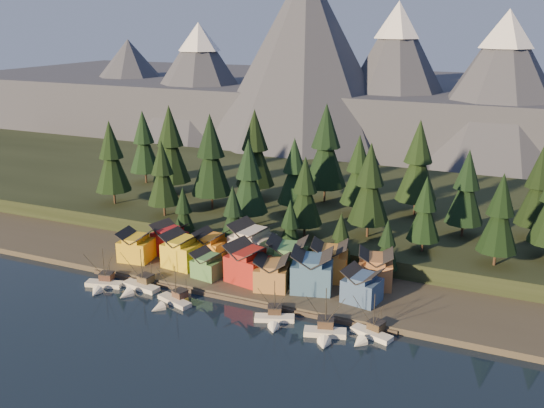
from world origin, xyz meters
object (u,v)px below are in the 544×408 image
at_px(boat_0, 102,280).
at_px(boat_2, 171,297).
at_px(boat_6, 369,329).
at_px(house_front_1, 182,249).
at_px(boat_5, 325,327).
at_px(house_back_0, 170,238).
at_px(boat_4, 274,314).
at_px(house_front_0, 136,245).
at_px(house_back_1, 211,246).
at_px(boat_1, 137,282).

height_order(boat_0, boat_2, boat_0).
xyz_separation_m(boat_6, house_front_1, (-54.32, 14.29, 4.27)).
distance_m(boat_6, house_front_1, 56.33).
distance_m(boat_5, house_back_0, 58.57).
height_order(boat_4, house_back_0, house_back_0).
bearing_deg(boat_4, boat_6, -15.81).
distance_m(boat_4, boat_5, 12.43).
height_order(house_front_0, house_back_0, house_back_0).
bearing_deg(house_back_1, boat_1, -110.53).
bearing_deg(house_front_0, boat_1, -61.07).
height_order(house_front_1, house_back_0, house_front_1).
relative_size(boat_4, house_back_0, 1.08).
bearing_deg(house_front_1, boat_4, -20.19).
height_order(boat_1, house_front_1, house_front_1).
distance_m(boat_5, house_front_0, 61.74).
relative_size(house_back_0, house_back_1, 1.13).
xyz_separation_m(boat_6, house_back_1, (-48.86, 20.07, 3.94)).
bearing_deg(boat_0, house_front_0, 78.89).
xyz_separation_m(boat_0, boat_6, (67.11, 2.79, -0.06)).
distance_m(boat_0, house_back_0, 23.75).
bearing_deg(boat_2, house_back_0, 141.73).
xyz_separation_m(boat_4, house_front_0, (-47.14, 14.69, 3.84)).
relative_size(boat_0, boat_4, 1.06).
height_order(boat_5, house_back_1, boat_5).
xyz_separation_m(boat_0, house_front_0, (-0.88, 15.64, 3.71)).
height_order(boat_1, house_back_1, boat_1).
relative_size(boat_0, boat_6, 1.02).
bearing_deg(boat_2, boat_1, -176.81).
xyz_separation_m(boat_2, house_front_0, (-21.51, 16.52, 3.92)).
relative_size(boat_1, boat_6, 1.07).
xyz_separation_m(house_front_0, house_front_1, (13.67, 1.44, 0.50)).
bearing_deg(house_back_1, boat_6, -18.38).
xyz_separation_m(boat_0, boat_5, (58.58, -0.66, 0.26)).
relative_size(boat_6, house_back_0, 1.11).
relative_size(boat_0, boat_5, 0.93).
height_order(boat_4, boat_6, boat_6).
bearing_deg(house_front_0, boat_6, -18.07).
bearing_deg(boat_4, house_front_0, 141.84).
bearing_deg(boat_5, house_back_1, 133.77).
xyz_separation_m(boat_5, boat_6, (8.54, 3.45, -0.32)).
xyz_separation_m(boat_0, house_back_1, (18.25, 22.86, 3.88)).
bearing_deg(house_front_1, boat_5, -15.63).
xyz_separation_m(boat_6, house_front_0, (-67.99, 12.85, 3.76)).
bearing_deg(house_back_1, boat_2, -80.32).
distance_m(boat_1, boat_4, 37.38).
height_order(boat_4, boat_5, boat_5).
bearing_deg(boat_4, boat_1, 157.04).
relative_size(boat_4, house_front_1, 1.08).
bearing_deg(boat_1, house_front_1, 82.93).
height_order(boat_2, house_front_0, house_front_0).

